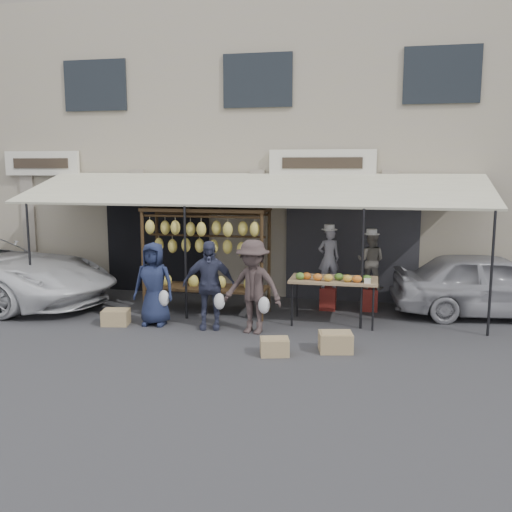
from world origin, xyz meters
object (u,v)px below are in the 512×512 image
(banana_rack, at_px, (206,240))
(customer_left, at_px, (154,284))
(customer_right, at_px, (253,287))
(sedan, at_px, (491,284))
(vendor_right, at_px, (371,261))
(crate_far, at_px, (116,317))
(crate_near_a, at_px, (275,347))
(customer_mid, at_px, (209,285))
(vendor_left, at_px, (329,258))
(crate_near_b, at_px, (336,342))
(produce_table, at_px, (333,280))

(banana_rack, relative_size, customer_left, 1.60)
(customer_right, xyz_separation_m, sedan, (4.54, 2.18, -0.20))
(vendor_right, bearing_deg, crate_far, 34.94)
(vendor_right, distance_m, crate_near_a, 3.76)
(customer_mid, xyz_separation_m, customer_right, (0.89, -0.13, 0.03))
(banana_rack, height_order, crate_near_a, banana_rack)
(banana_rack, xyz_separation_m, sedan, (5.79, 1.02, -0.90))
(vendor_left, xyz_separation_m, sedan, (3.32, 0.13, -0.46))
(customer_left, distance_m, sedan, 6.86)
(vendor_left, height_order, crate_far, vendor_left)
(crate_near_b, distance_m, sedan, 4.21)
(customer_left, distance_m, crate_far, 1.01)
(crate_near_a, height_order, crate_far, crate_far)
(sedan, bearing_deg, customer_left, 100.75)
(vendor_right, distance_m, sedan, 2.47)
(crate_near_a, bearing_deg, produce_table, 68.98)
(banana_rack, bearing_deg, vendor_left, 19.73)
(produce_table, height_order, customer_left, customer_left)
(sedan, bearing_deg, crate_far, 100.38)
(vendor_right, bearing_deg, sedan, -168.67)
(banana_rack, relative_size, crate_near_b, 4.76)
(crate_near_b, xyz_separation_m, crate_far, (-4.33, 0.76, -0.01))
(crate_near_a, bearing_deg, sedan, 40.41)
(vendor_right, height_order, crate_near_b, vendor_right)
(vendor_left, height_order, vendor_right, vendor_left)
(customer_right, distance_m, sedan, 5.04)
(banana_rack, xyz_separation_m, vendor_right, (3.36, 0.99, -0.49))
(produce_table, xyz_separation_m, customer_right, (-1.41, -0.90, -0.00))
(customer_mid, relative_size, crate_near_b, 3.11)
(customer_left, relative_size, crate_near_a, 3.51)
(customer_left, xyz_separation_m, crate_far, (-0.74, -0.18, -0.66))
(banana_rack, relative_size, customer_mid, 1.53)
(produce_table, bearing_deg, vendor_left, 99.49)
(banana_rack, distance_m, crate_near_a, 3.31)
(vendor_left, bearing_deg, crate_near_a, 60.66)
(vendor_left, xyz_separation_m, customer_mid, (-2.11, -1.92, -0.28))
(vendor_right, xyz_separation_m, crate_near_a, (-1.49, -3.32, -0.95))
(crate_far, bearing_deg, customer_left, 13.46)
(produce_table, height_order, customer_mid, customer_mid)
(banana_rack, relative_size, vendor_right, 2.15)
(crate_far, bearing_deg, customer_right, 0.51)
(customer_left, xyz_separation_m, crate_near_b, (3.59, -0.94, -0.65))
(customer_left, bearing_deg, crate_near_b, -16.26)
(produce_table, bearing_deg, crate_near_a, -111.02)
(vendor_right, distance_m, crate_near_b, 3.12)
(crate_near_b, bearing_deg, customer_mid, 159.80)
(customer_right, distance_m, crate_near_b, 1.91)
(customer_left, bearing_deg, crate_far, -168.18)
(banana_rack, distance_m, crate_near_b, 3.72)
(vendor_left, xyz_separation_m, customer_right, (-1.22, -2.05, -0.25))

